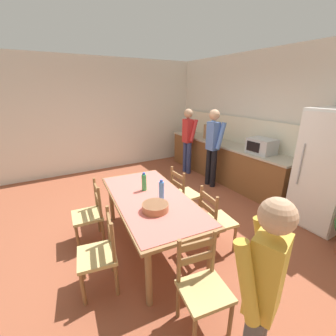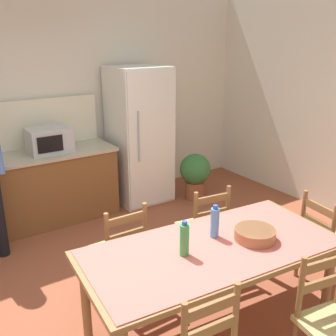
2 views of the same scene
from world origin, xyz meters
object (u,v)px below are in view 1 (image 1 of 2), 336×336
chair_side_far_right (215,221)px  person_at_counter (213,144)px  chair_side_near_left (90,214)px  chair_head_end (202,287)px  chair_side_far_left (184,194)px  serving_bowl (155,207)px  chair_side_near_right (100,254)px  refrigerator (327,170)px  bottle_off_centre (161,190)px  person_at_sink (188,138)px  person_by_table (261,296)px  paper_bag (209,132)px  microwave (262,146)px  dining_table (151,202)px  bottle_near_centre (144,182)px

chair_side_far_right → person_at_counter: person_at_counter is taller
chair_side_near_left → chair_head_end: bearing=23.4°
chair_side_far_left → serving_bowl: bearing=128.4°
chair_side_far_left → chair_side_near_right: (0.76, -1.60, 0.00)m
refrigerator → serving_bowl: (-0.54, -2.73, -0.13)m
bottle_off_centre → serving_bowl: bottle_off_centre is taller
person_at_sink → person_by_table: (4.04, -2.25, -0.05)m
bottle_off_centre → serving_bowl: bearing=-42.3°
paper_bag → chair_side_near_left: (1.46, -3.36, -0.64)m
serving_bowl → chair_side_near_left: 1.12m
person_by_table → person_at_sink: bearing=-49.7°
refrigerator → microwave: refrigerator is taller
chair_side_far_left → microwave: bearing=-90.4°
refrigerator → microwave: (-1.25, 0.02, 0.12)m
person_at_counter → person_at_sink: bearing=88.9°
bottle_off_centre → chair_side_near_left: 1.13m
chair_side_near_right → person_by_table: bearing=35.3°
serving_bowl → person_at_sink: 3.40m
chair_side_far_left → refrigerator: bearing=-124.7°
dining_table → person_at_sink: size_ratio=1.24×
paper_bag → serving_bowl: size_ratio=1.12×
refrigerator → paper_bag: bearing=179.8°
person_by_table → serving_bowl: bearing=-20.8°
bottle_off_centre → chair_side_far_left: bottle_off_centre is taller
paper_bag → person_at_sink: bearing=-115.5°
dining_table → person_by_table: person_by_table is taller
bottle_near_centre → chair_side_far_right: (0.76, 0.70, -0.44)m
dining_table → person_by_table: 1.85m
dining_table → chair_side_far_right: chair_side_far_right is taller
chair_side_near_left → person_at_sink: person_at_sink is taller
chair_head_end → chair_side_near_left: bearing=117.7°
dining_table → bottle_near_centre: size_ratio=7.66×
refrigerator → dining_table: size_ratio=0.91×
refrigerator → bottle_near_centre: (-1.13, -2.60, -0.06)m
bottle_near_centre → chair_side_near_left: 0.90m
serving_bowl → person_by_table: person_by_table is taller
chair_side_far_left → person_at_sink: size_ratio=0.55×
refrigerator → person_at_counter: refrigerator is taller
bottle_near_centre → chair_side_near_left: bottle_near_centre is taller
dining_table → chair_side_near_left: size_ratio=2.27×
chair_head_end → person_by_table: (0.55, 0.00, 0.45)m
refrigerator → chair_side_near_left: 3.66m
bottle_near_centre → chair_side_far_left: bottle_near_centre is taller
person_at_counter → chair_side_near_left: bearing=-166.1°
chair_side_near_right → chair_side_far_right: same height
paper_bag → chair_side_near_left: bearing=-66.5°
serving_bowl → person_at_sink: bearing=138.6°
dining_table → chair_side_far_right: (0.51, 0.72, -0.24)m
paper_bag → chair_side_near_right: 4.22m
serving_bowl → chair_side_near_right: 0.79m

